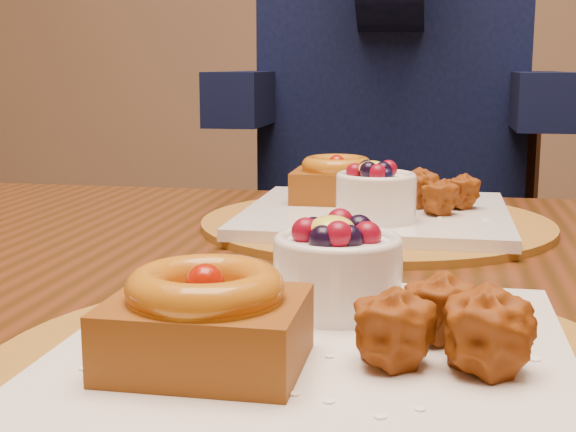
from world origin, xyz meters
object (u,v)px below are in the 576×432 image
object	(u,v)px
dining_table	(353,367)
chair_far	(417,304)
place_setting_near	(311,340)
diner	(395,17)
place_setting_far	(374,208)

from	to	relation	value
dining_table	chair_far	xyz separation A→B (m)	(0.03, 0.96, -0.23)
place_setting_near	chair_far	distance (m)	1.22
diner	place_setting_near	bearing A→B (deg)	-77.80
dining_table	chair_far	bearing A→B (deg)	88.12
place_setting_far	chair_far	bearing A→B (deg)	87.43
place_setting_far	diner	world-z (taller)	diner
dining_table	place_setting_near	xyz separation A→B (m)	(-0.00, -0.22, 0.10)
place_setting_far	dining_table	bearing A→B (deg)	-89.48
diner	dining_table	bearing A→B (deg)	-77.40
dining_table	place_setting_far	distance (m)	0.24
chair_far	place_setting_near	bearing A→B (deg)	-67.55
chair_far	diner	bearing A→B (deg)	-102.62
place_setting_near	place_setting_far	size ratio (longest dim) A/B	1.00
place_setting_far	diner	distance (m)	0.71
place_setting_near	place_setting_far	bearing A→B (deg)	89.99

